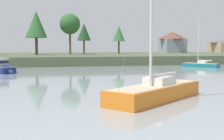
# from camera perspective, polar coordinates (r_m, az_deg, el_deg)

# --- Properties ---
(far_shore_bank) EXTENTS (228.64, 58.80, 1.95)m
(far_shore_bank) POSITION_cam_1_polar(r_m,az_deg,el_deg) (92.25, -10.16, 2.30)
(far_shore_bank) COLOR #4C563D
(far_shore_bank) RESTS_ON ground
(sailboat_teal) EXTENTS (5.63, 6.91, 9.98)m
(sailboat_teal) POSITION_cam_1_polar(r_m,az_deg,el_deg) (63.66, 15.92, 0.69)
(sailboat_teal) COLOR #196B70
(sailboat_teal) RESTS_ON ground
(sailboat_orange) EXTENTS (9.35, 8.07, 15.63)m
(sailboat_orange) POSITION_cam_1_polar(r_m,az_deg,el_deg) (23.60, 8.04, -4.71)
(sailboat_orange) COLOR orange
(sailboat_orange) RESTS_ON ground
(shore_tree_inland_c) EXTENTS (4.20, 4.20, 9.11)m
(shore_tree_inland_c) POSITION_cam_1_polar(r_m,az_deg,el_deg) (94.84, -5.16, 6.92)
(shore_tree_inland_c) COLOR brown
(shore_tree_inland_c) RESTS_ON far_shore_bank
(shore_tree_center_left) EXTENTS (5.56, 5.56, 11.24)m
(shore_tree_center_left) POSITION_cam_1_polar(r_m,az_deg,el_deg) (83.26, -13.71, 8.07)
(shore_tree_center_left) COLOR brown
(shore_tree_center_left) RESTS_ON far_shore_bank
(shore_tree_inland_b) EXTENTS (3.62, 3.62, 8.14)m
(shore_tree_inland_b) POSITION_cam_1_polar(r_m,az_deg,el_deg) (91.49, 1.25, 6.63)
(shore_tree_inland_b) COLOR brown
(shore_tree_inland_b) RESTS_ON far_shore_bank
(shore_tree_right) EXTENTS (5.55, 5.55, 11.00)m
(shore_tree_right) POSITION_cam_1_polar(r_m,az_deg,el_deg) (85.37, -7.71, 8.32)
(shore_tree_right) COLOR brown
(shore_tree_right) RESTS_ON far_shore_bank
(cottage_near_water) EXTENTS (9.57, 10.11, 5.24)m
(cottage_near_water) POSITION_cam_1_polar(r_m,az_deg,el_deg) (125.87, 19.83, 4.29)
(cottage_near_water) COLOR tan
(cottage_near_water) RESTS_ON far_shore_bank
(cottage_behind_trees) EXTENTS (8.03, 8.07, 7.20)m
(cottage_behind_trees) POSITION_cam_1_polar(r_m,az_deg,el_deg) (109.72, 11.00, 5.04)
(cottage_behind_trees) COLOR gray
(cottage_behind_trees) RESTS_ON far_shore_bank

